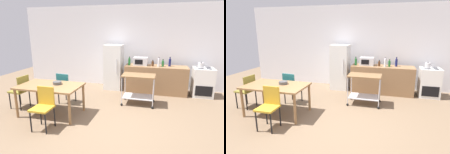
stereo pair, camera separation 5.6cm
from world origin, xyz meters
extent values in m
plane|color=brown|center=(0.00, 0.00, 0.00)|extent=(12.00, 12.00, 0.00)
cube|color=white|center=(0.00, 3.20, 1.45)|extent=(8.40, 0.12, 2.90)
cube|color=olive|center=(0.90, 2.60, 0.45)|extent=(2.00, 0.64, 0.90)
cube|color=olive|center=(-1.52, 0.23, 0.73)|extent=(1.50, 0.90, 0.04)
cylinder|color=olive|center=(-2.21, -0.16, 0.35)|extent=(0.06, 0.06, 0.71)
cylinder|color=olive|center=(-0.83, -0.16, 0.35)|extent=(0.06, 0.06, 0.71)
cylinder|color=olive|center=(-2.21, 0.62, 0.35)|extent=(0.06, 0.06, 0.71)
cylinder|color=olive|center=(-0.83, 0.62, 0.35)|extent=(0.06, 0.06, 0.71)
cube|color=olive|center=(-2.57, 0.38, 0.47)|extent=(0.43, 0.43, 0.04)
cube|color=olive|center=(-2.39, 0.36, 0.69)|extent=(0.06, 0.38, 0.40)
cylinder|color=black|center=(-2.73, 0.56, 0.23)|extent=(0.03, 0.03, 0.45)
cylinder|color=black|center=(-2.75, 0.22, 0.23)|extent=(0.03, 0.03, 0.45)
cylinder|color=black|center=(-2.39, 0.53, 0.23)|extent=(0.03, 0.03, 0.45)
cylinder|color=black|center=(-2.42, 0.19, 0.23)|extent=(0.03, 0.03, 0.45)
cube|color=#1E666B|center=(-1.50, 1.01, 0.47)|extent=(0.45, 0.45, 0.04)
cube|color=#1E666B|center=(-1.53, 0.83, 0.69)|extent=(0.38, 0.08, 0.40)
cylinder|color=black|center=(-1.31, 1.16, 0.23)|extent=(0.03, 0.03, 0.45)
cylinder|color=black|center=(-1.65, 1.20, 0.23)|extent=(0.03, 0.03, 0.45)
cylinder|color=black|center=(-1.36, 0.82, 0.23)|extent=(0.03, 0.03, 0.45)
cylinder|color=black|center=(-1.69, 0.87, 0.23)|extent=(0.03, 0.03, 0.45)
cube|color=gold|center=(-1.28, -0.48, 0.47)|extent=(0.41, 0.41, 0.04)
cube|color=gold|center=(-1.28, -0.30, 0.69)|extent=(0.38, 0.04, 0.40)
cylinder|color=black|center=(-1.45, -0.66, 0.23)|extent=(0.03, 0.03, 0.45)
cylinder|color=black|center=(-1.11, -0.65, 0.23)|extent=(0.03, 0.03, 0.45)
cylinder|color=black|center=(-1.45, -0.32, 0.23)|extent=(0.03, 0.03, 0.45)
cylinder|color=black|center=(-1.11, -0.31, 0.23)|extent=(0.03, 0.03, 0.45)
cube|color=white|center=(2.35, 2.62, 0.45)|extent=(0.60, 0.60, 0.90)
cube|color=black|center=(2.35, 2.32, 0.25)|extent=(0.48, 0.01, 0.32)
cylinder|color=#47474C|center=(2.22, 2.50, 0.91)|extent=(0.16, 0.16, 0.02)
cylinder|color=#47474C|center=(2.48, 2.50, 0.91)|extent=(0.16, 0.16, 0.02)
cylinder|color=#47474C|center=(2.22, 2.74, 0.91)|extent=(0.16, 0.16, 0.02)
cylinder|color=#47474C|center=(2.48, 2.74, 0.91)|extent=(0.16, 0.16, 0.02)
cube|color=white|center=(-0.55, 2.70, 0.78)|extent=(0.60, 0.60, 1.55)
cylinder|color=silver|center=(-0.37, 2.39, 0.85)|extent=(0.02, 0.02, 0.50)
cube|color=brown|center=(0.48, 1.43, 0.83)|extent=(0.90, 0.56, 0.03)
cube|color=silver|center=(0.48, 1.43, 0.22)|extent=(0.83, 0.52, 0.02)
cylinder|color=silver|center=(0.06, 1.18, 0.45)|extent=(0.02, 0.02, 0.76)
sphere|color=black|center=(0.06, 1.18, 0.04)|extent=(0.07, 0.07, 0.07)
cylinder|color=silver|center=(0.90, 1.18, 0.45)|extent=(0.02, 0.02, 0.76)
sphere|color=black|center=(0.90, 1.18, 0.04)|extent=(0.07, 0.07, 0.07)
cylinder|color=silver|center=(0.06, 1.68, 0.45)|extent=(0.02, 0.02, 0.76)
sphere|color=black|center=(0.06, 1.68, 0.04)|extent=(0.07, 0.07, 0.07)
cylinder|color=silver|center=(0.90, 1.68, 0.45)|extent=(0.02, 0.02, 0.76)
sphere|color=black|center=(0.90, 1.68, 0.04)|extent=(0.07, 0.07, 0.07)
cylinder|color=#1E6628|center=(0.03, 2.53, 1.01)|extent=(0.08, 0.08, 0.22)
cylinder|color=#1E6628|center=(0.03, 2.53, 1.15)|extent=(0.03, 0.03, 0.05)
cylinder|color=black|center=(0.03, 2.53, 1.18)|extent=(0.04, 0.04, 0.01)
cube|color=silver|center=(0.39, 2.65, 1.03)|extent=(0.46, 0.34, 0.26)
cube|color=black|center=(0.35, 2.47, 1.03)|extent=(0.25, 0.01, 0.16)
cylinder|color=#4C2D19|center=(0.79, 2.56, 0.98)|extent=(0.08, 0.08, 0.15)
cylinder|color=#4C2D19|center=(0.79, 2.56, 1.07)|extent=(0.04, 0.04, 0.04)
cylinder|color=black|center=(0.79, 2.56, 1.10)|extent=(0.04, 0.04, 0.01)
cylinder|color=silver|center=(0.98, 2.52, 1.03)|extent=(0.08, 0.08, 0.26)
cylinder|color=silver|center=(0.98, 2.52, 1.18)|extent=(0.03, 0.03, 0.04)
cylinder|color=black|center=(0.98, 2.52, 1.20)|extent=(0.04, 0.04, 0.01)
cylinder|color=#1E6628|center=(1.11, 2.55, 0.99)|extent=(0.07, 0.07, 0.19)
cylinder|color=#1E6628|center=(1.11, 2.55, 1.11)|extent=(0.03, 0.03, 0.04)
cylinder|color=black|center=(1.11, 2.55, 1.14)|extent=(0.03, 0.03, 0.01)
cylinder|color=navy|center=(1.32, 2.66, 1.02)|extent=(0.08, 0.08, 0.24)
cylinder|color=navy|center=(1.32, 2.66, 1.17)|extent=(0.03, 0.03, 0.05)
cylinder|color=black|center=(1.32, 2.66, 1.20)|extent=(0.04, 0.04, 0.01)
cylinder|color=#4C4C4C|center=(-1.39, 0.34, 0.79)|extent=(0.21, 0.21, 0.07)
cylinder|color=silver|center=(2.23, 2.52, 1.00)|extent=(0.17, 0.17, 0.16)
sphere|color=black|center=(2.23, 2.52, 1.09)|extent=(0.03, 0.03, 0.03)
cylinder|color=silver|center=(2.34, 2.52, 1.02)|extent=(0.08, 0.02, 0.07)
camera|label=1|loc=(1.04, -3.63, 2.06)|focal=30.33mm
camera|label=2|loc=(1.10, -3.62, 2.06)|focal=30.33mm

